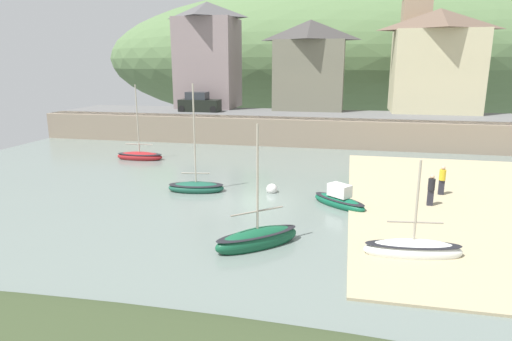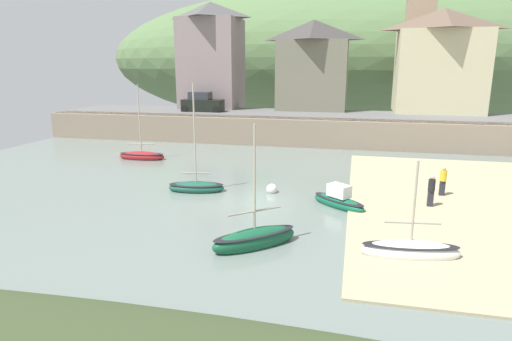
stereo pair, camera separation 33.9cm
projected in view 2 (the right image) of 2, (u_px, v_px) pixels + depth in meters
The scene contains 16 objects.
ground at pixel (224, 292), 13.68m from camera, with size 48.00×41.00×0.61m.
quay_seawall at pixel (297, 129), 39.31m from camera, with size 48.00×9.40×2.40m.
hillside_backdrop at pixel (343, 59), 72.90m from camera, with size 80.00×44.00×22.51m.
waterfront_building_left at pixel (211, 55), 47.28m from camera, with size 6.42×5.98×11.06m.
waterfront_building_centre at pixel (313, 65), 45.14m from camera, with size 7.32×5.58×9.05m.
waterfront_building_right at pixel (440, 61), 42.38m from camera, with size 8.41×6.14×9.83m.
church_with_spire at pixel (419, 33), 45.85m from camera, with size 3.00×3.00×15.32m.
fishing_boat_green at pixel (196, 186), 25.04m from camera, with size 3.37×1.79×6.24m.
sailboat_blue_trim at pixel (339, 201), 22.30m from camera, with size 3.12×2.75×1.31m.
motorboat_with_cabin at pixel (410, 251), 16.36m from camera, with size 3.74×1.37×3.98m.
sailboat_nearest_shore at pixel (255, 239), 17.42m from camera, with size 3.45×3.20×5.16m.
dinghy_open_wooden at pixel (142, 156), 33.41m from camera, with size 3.65×1.36×5.80m.
parked_car_near_slipway at pixel (202, 103), 44.07m from camera, with size 4.11×1.82×1.95m.
person_on_slipway at pixel (443, 180), 23.73m from camera, with size 0.34×0.34×1.62m.
person_near_water at pixel (431, 189), 21.91m from camera, with size 0.34×0.34×1.62m.
mooring_buoy at pixel (272, 189), 24.77m from camera, with size 0.63×0.63×0.63m.
Camera 2 is at (5.12, -21.40, 7.14)m, focal length 30.63 mm.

